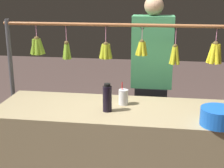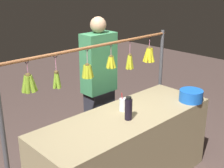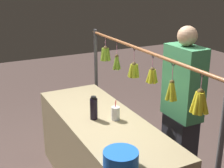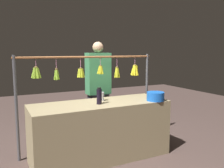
{
  "view_description": "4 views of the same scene",
  "coord_description": "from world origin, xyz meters",
  "px_view_note": "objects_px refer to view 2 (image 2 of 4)",
  "views": [
    {
      "loc": [
        -0.37,
        2.64,
        1.84
      ],
      "look_at": [
        0.02,
        0.0,
        1.07
      ],
      "focal_mm": 52.98,
      "sensor_mm": 36.0,
      "label": 1
    },
    {
      "loc": [
        2.07,
        1.95,
        2.19
      ],
      "look_at": [
        0.2,
        0.0,
        1.24
      ],
      "focal_mm": 48.53,
      "sensor_mm": 36.0,
      "label": 2
    },
    {
      "loc": [
        -2.62,
        1.24,
        2.22
      ],
      "look_at": [
        -0.19,
        0.0,
        1.28
      ],
      "focal_mm": 51.16,
      "sensor_mm": 36.0,
      "label": 3
    },
    {
      "loc": [
        1.38,
        3.15,
        1.61
      ],
      "look_at": [
        -0.19,
        0.0,
        1.12
      ],
      "focal_mm": 38.08,
      "sensor_mm": 36.0,
      "label": 4
    }
  ],
  "objects_px": {
    "blue_bucket": "(191,96)",
    "drink_cup": "(123,105)",
    "water_bottle": "(129,109)",
    "vendor_person": "(99,89)"
  },
  "relations": [
    {
      "from": "water_bottle",
      "to": "vendor_person",
      "type": "relative_size",
      "value": 0.14
    },
    {
      "from": "water_bottle",
      "to": "drink_cup",
      "type": "relative_size",
      "value": 1.18
    },
    {
      "from": "vendor_person",
      "to": "blue_bucket",
      "type": "bearing_deg",
      "value": 118.01
    },
    {
      "from": "blue_bucket",
      "to": "vendor_person",
      "type": "bearing_deg",
      "value": -61.99
    },
    {
      "from": "water_bottle",
      "to": "vendor_person",
      "type": "distance_m",
      "value": 0.9
    },
    {
      "from": "drink_cup",
      "to": "vendor_person",
      "type": "height_order",
      "value": "vendor_person"
    },
    {
      "from": "water_bottle",
      "to": "drink_cup",
      "type": "bearing_deg",
      "value": -121.63
    },
    {
      "from": "water_bottle",
      "to": "drink_cup",
      "type": "distance_m",
      "value": 0.22
    },
    {
      "from": "water_bottle",
      "to": "blue_bucket",
      "type": "xyz_separation_m",
      "value": [
        -0.87,
        0.17,
        -0.05
      ]
    },
    {
      "from": "blue_bucket",
      "to": "drink_cup",
      "type": "distance_m",
      "value": 0.83
    }
  ]
}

